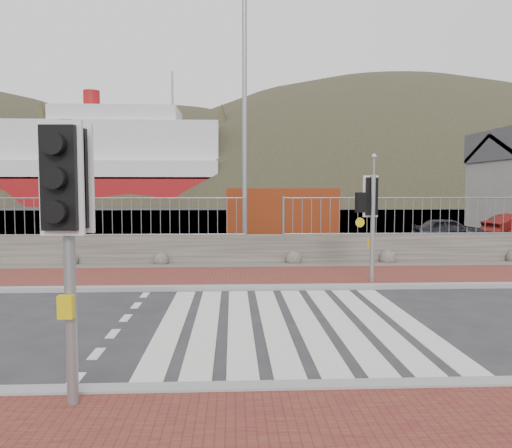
{
  "coord_description": "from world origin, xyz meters",
  "views": [
    {
      "loc": [
        -1.02,
        -8.66,
        2.39
      ],
      "look_at": [
        -0.47,
        3.0,
        1.56
      ],
      "focal_mm": 35.0,
      "sensor_mm": 36.0,
      "label": 1
    }
  ],
  "objects": [
    {
      "name": "ground",
      "position": [
        0.0,
        0.0,
        0.0
      ],
      "size": [
        220.0,
        220.0,
        0.0
      ],
      "primitive_type": "plane",
      "color": "#28282B",
      "rests_on": "ground"
    },
    {
      "name": "sidewalk_far",
      "position": [
        0.0,
        4.5,
        0.04
      ],
      "size": [
        40.0,
        3.0,
        0.08
      ],
      "primitive_type": "cube",
      "color": "brown",
      "rests_on": "ground"
    },
    {
      "name": "kerb_near",
      "position": [
        0.0,
        -3.0,
        0.05
      ],
      "size": [
        40.0,
        0.25,
        0.12
      ],
      "primitive_type": "cube",
      "color": "gray",
      "rests_on": "ground"
    },
    {
      "name": "kerb_far",
      "position": [
        0.0,
        3.0,
        0.05
      ],
      "size": [
        40.0,
        0.25,
        0.12
      ],
      "primitive_type": "cube",
      "color": "gray",
      "rests_on": "ground"
    },
    {
      "name": "zebra_crossing",
      "position": [
        -0.0,
        0.0,
        0.01
      ],
      "size": [
        4.62,
        5.6,
        0.01
      ],
      "color": "silver",
      "rests_on": "ground"
    },
    {
      "name": "gravel_strip",
      "position": [
        0.0,
        6.5,
        0.03
      ],
      "size": [
        40.0,
        1.5,
        0.06
      ],
      "primitive_type": "cube",
      "color": "#59544C",
      "rests_on": "ground"
    },
    {
      "name": "stone_wall",
      "position": [
        0.0,
        7.3,
        0.45
      ],
      "size": [
        40.0,
        0.6,
        0.9
      ],
      "primitive_type": "cube",
      "color": "#4D473F",
      "rests_on": "ground"
    },
    {
      "name": "railing",
      "position": [
        0.0,
        7.15,
        1.82
      ],
      "size": [
        18.07,
        0.07,
        1.22
      ],
      "color": "gray",
      "rests_on": "stone_wall"
    },
    {
      "name": "quay",
      "position": [
        0.0,
        27.9,
        0.0
      ],
      "size": [
        120.0,
        40.0,
        0.5
      ],
      "primitive_type": "cube",
      "color": "#4C4C4F",
      "rests_on": "ground"
    },
    {
      "name": "water",
      "position": [
        0.0,
        62.9,
        0.0
      ],
      "size": [
        220.0,
        50.0,
        0.05
      ],
      "primitive_type": "cube",
      "color": "#3F4C54",
      "rests_on": "ground"
    },
    {
      "name": "ferry",
      "position": [
        -24.65,
        67.9,
        5.36
      ],
      "size": [
        50.0,
        16.0,
        20.0
      ],
      "color": "maroon",
      "rests_on": "ground"
    },
    {
      "name": "hills_backdrop",
      "position": [
        6.74,
        87.9,
        -23.05
      ],
      "size": [
        254.0,
        90.0,
        100.0
      ],
      "color": "#2B311D",
      "rests_on": "ground"
    },
    {
      "name": "traffic_signal_near",
      "position": [
        -2.75,
        -3.35,
        2.24
      ],
      "size": [
        0.46,
        0.29,
        3.11
      ],
      "rotation": [
        0.0,
        0.0,
        -0.05
      ],
      "color": "gray",
      "rests_on": "ground"
    },
    {
      "name": "traffic_signal_far",
      "position": [
        2.39,
        3.42,
        1.99
      ],
      "size": [
        0.67,
        0.32,
        2.74
      ],
      "rotation": [
        0.0,
        0.0,
        3.35
      ],
      "color": "gray",
      "rests_on": "ground"
    },
    {
      "name": "streetlight",
      "position": [
        -0.47,
        8.04,
        5.09
      ],
      "size": [
        1.82,
        0.91,
        9.04
      ],
      "rotation": [
        0.0,
        0.0,
        -0.4
      ],
      "color": "gray",
      "rests_on": "ground"
    },
    {
      "name": "shipping_container",
      "position": [
        1.71,
        17.79,
        1.21
      ],
      "size": [
        6.11,
        3.31,
        2.42
      ],
      "primitive_type": "cube",
      "rotation": [
        0.0,
        0.0,
        -0.16
      ],
      "color": "maroon",
      "rests_on": "ground"
    },
    {
      "name": "car_a",
      "position": [
        8.75,
        13.42,
        0.54
      ],
      "size": [
        3.24,
        1.44,
        1.08
      ],
      "primitive_type": "imported",
      "rotation": [
        0.0,
        0.0,
        1.52
      ],
      "color": "black",
      "rests_on": "ground"
    }
  ]
}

